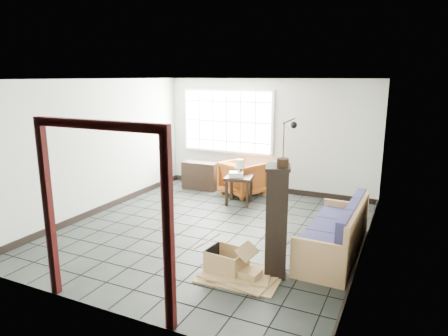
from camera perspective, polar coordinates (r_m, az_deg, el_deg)
The scene contains 15 objects.
ground at distance 7.12m, azimuth -1.46°, elevation -8.82°, with size 5.50×5.50×0.00m, color black.
room_shell at distance 6.71m, azimuth -1.43°, elevation 4.70°, with size 5.02×5.52×2.61m.
window_panel at distance 9.54m, azimuth 0.45°, elevation 6.69°, with size 2.32×0.08×1.52m.
doorway_trim at distance 4.56m, azimuth -17.07°, elevation -3.72°, with size 1.80×0.08×2.20m.
futon_sofa at distance 6.26m, azimuth 15.89°, elevation -9.44°, with size 0.78×1.95×0.86m.
armchair at distance 9.06m, azimuth 2.74°, elevation -1.20°, with size 0.83×0.78×0.86m, color #9A5B16.
side_table at distance 8.40m, azimuth 2.19°, elevation -1.87°, with size 0.64×0.64×0.60m.
table_lamp at distance 8.33m, azimuth 2.33°, elevation 0.52°, with size 0.30×0.30×0.36m.
projector at distance 8.30m, azimuth 1.74°, elevation -0.92°, with size 0.34×0.30×0.10m.
floor_lamp at distance 8.74m, azimuth 9.07°, elevation 1.69°, with size 0.47×0.36×1.79m.
console_shelf at distance 9.54m, azimuth -3.41°, elevation -1.09°, with size 0.86×0.37×0.66m.
tall_shelf at distance 5.40m, azimuth 7.51°, elevation -7.43°, with size 0.43×0.49×1.52m.
pot at distance 5.11m, azimuth 8.40°, elevation 0.73°, with size 0.18×0.18×0.11m.
open_box at distance 5.62m, azimuth 0.39°, elevation -13.19°, with size 0.85×0.48×0.46m.
cardboard_pile at distance 5.56m, azimuth 2.50°, elevation -14.98°, with size 1.11×0.83×0.16m.
Camera 1 is at (3.00, -5.90, 2.65)m, focal length 32.00 mm.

